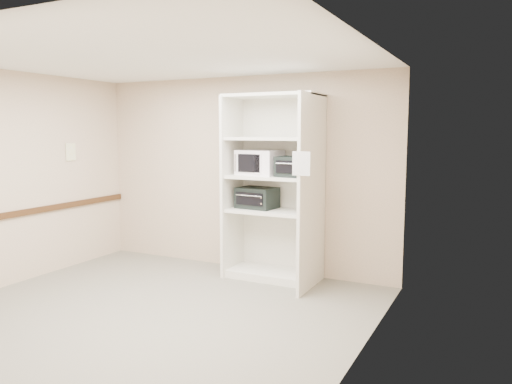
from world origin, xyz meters
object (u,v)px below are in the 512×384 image
at_px(toaster_oven_upper, 296,167).
at_px(toaster_oven_lower, 257,198).
at_px(shelving_unit, 276,194).
at_px(microwave, 260,162).

height_order(toaster_oven_upper, toaster_oven_lower, toaster_oven_upper).
distance_m(toaster_oven_upper, toaster_oven_lower, 0.74).
bearing_deg(toaster_oven_lower, toaster_oven_upper, -2.33).
bearing_deg(shelving_unit, toaster_oven_lower, 172.16).
xyz_separation_m(shelving_unit, microwave, (-0.26, 0.05, 0.40)).
bearing_deg(microwave, toaster_oven_lower, -157.14).
relative_size(shelving_unit, microwave, 4.44).
bearing_deg(toaster_oven_lower, microwave, 22.88).
height_order(microwave, toaster_oven_lower, microwave).
distance_m(shelving_unit, toaster_oven_lower, 0.31).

